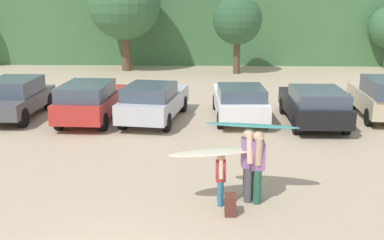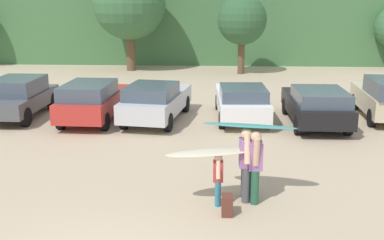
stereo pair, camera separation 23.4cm
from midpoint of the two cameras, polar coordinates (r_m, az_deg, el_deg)
name	(u,v)px [view 2 (the right image)]	position (r m, az deg, el deg)	size (l,w,h in m)	color
hillside_ridge	(190,23)	(38.53, -0.08, 11.68)	(108.00, 12.00, 5.18)	#427042
tree_far_right	(129,3)	(30.57, -7.40, 13.85)	(4.58, 4.58, 6.54)	brown
tree_right	(242,20)	(29.14, 6.34, 11.92)	(2.98, 2.98, 4.76)	brown
parked_car_dark_gray	(18,96)	(19.60, -20.03, 2.70)	(1.88, 4.19, 1.55)	#4C4F54
parked_car_red	(92,100)	(18.19, -11.63, 2.40)	(1.96, 4.41, 1.54)	#B72D28
parked_car_silver	(156,101)	(17.88, -4.05, 2.36)	(2.43, 4.75, 1.50)	silver
parked_car_white	(241,101)	(18.20, 6.38, 2.33)	(1.98, 4.65, 1.38)	white
parked_car_black	(316,105)	(17.84, 15.21, 1.79)	(1.92, 4.48, 1.43)	black
person_adult	(246,160)	(10.88, 7.20, -4.83)	(0.32, 0.74, 1.73)	#4C4C51
person_child	(218,176)	(10.67, 3.82, -6.79)	(0.23, 0.58, 1.21)	teal
person_companion	(255,162)	(10.82, 8.28, -5.12)	(0.31, 0.78, 1.68)	#26593F
surfboard_teal	(249,126)	(10.78, 7.60, -0.70)	(2.25, 0.98, 0.16)	teal
surfboard_cream	(213,152)	(10.57, 3.18, -3.91)	(2.25, 1.17, 0.09)	beige
backpack_dropped	(227,205)	(10.37, 4.94, -10.26)	(0.24, 0.34, 0.45)	#592D23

